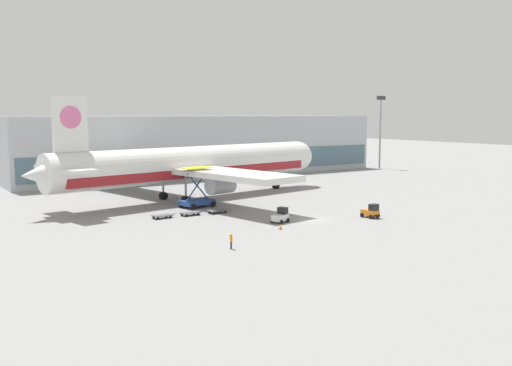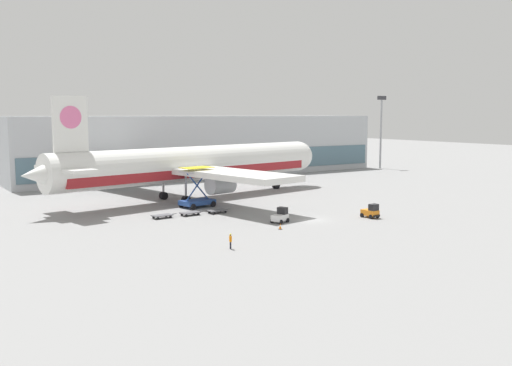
{
  "view_description": "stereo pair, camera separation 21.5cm",
  "coord_description": "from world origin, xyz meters",
  "px_view_note": "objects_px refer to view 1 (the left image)",
  "views": [
    {
      "loc": [
        -48.56,
        -59.97,
        14.33
      ],
      "look_at": [
        -1.34,
        11.76,
        4.0
      ],
      "focal_mm": 40.0,
      "sensor_mm": 36.0,
      "label": 1
    },
    {
      "loc": [
        -48.38,
        -60.08,
        14.33
      ],
      "look_at": [
        -1.34,
        11.76,
        4.0
      ],
      "focal_mm": 40.0,
      "sensor_mm": 36.0,
      "label": 2
    }
  ],
  "objects_px": {
    "light_mast": "(380,126)",
    "baggage_tug_foreground": "(371,212)",
    "airplane_main": "(190,165)",
    "ground_crew_near": "(231,240)",
    "traffic_cone_near": "(281,226)",
    "scissor_lift_loader": "(197,192)",
    "baggage_dolly_lead": "(162,216)",
    "baggage_dolly_third": "(218,211)",
    "baggage_tug_mid": "(281,216)",
    "baggage_dolly_second": "(190,213)"
  },
  "relations": [
    {
      "from": "baggage_dolly_third",
      "to": "baggage_dolly_lead",
      "type": "bearing_deg",
      "value": 171.35
    },
    {
      "from": "baggage_dolly_lead",
      "to": "traffic_cone_near",
      "type": "bearing_deg",
      "value": -63.1
    },
    {
      "from": "baggage_dolly_lead",
      "to": "ground_crew_near",
      "type": "xyz_separation_m",
      "value": [
        -1.39,
        -20.97,
        0.6
      ]
    },
    {
      "from": "baggage_tug_mid",
      "to": "baggage_dolly_lead",
      "type": "relative_size",
      "value": 0.74
    },
    {
      "from": "light_mast",
      "to": "baggage_dolly_lead",
      "type": "height_order",
      "value": "light_mast"
    },
    {
      "from": "light_mast",
      "to": "baggage_tug_foreground",
      "type": "xyz_separation_m",
      "value": [
        -54.59,
        -52.02,
        -10.49
      ]
    },
    {
      "from": "airplane_main",
      "to": "ground_crew_near",
      "type": "relative_size",
      "value": 33.99
    },
    {
      "from": "light_mast",
      "to": "baggage_tug_mid",
      "type": "bearing_deg",
      "value": -144.49
    },
    {
      "from": "baggage_dolly_second",
      "to": "airplane_main",
      "type": "bearing_deg",
      "value": 58.64
    },
    {
      "from": "light_mast",
      "to": "baggage_dolly_lead",
      "type": "bearing_deg",
      "value": -155.32
    },
    {
      "from": "light_mast",
      "to": "airplane_main",
      "type": "height_order",
      "value": "light_mast"
    },
    {
      "from": "airplane_main",
      "to": "ground_crew_near",
      "type": "distance_m",
      "value": 37.16
    },
    {
      "from": "baggage_tug_foreground",
      "to": "ground_crew_near",
      "type": "xyz_separation_m",
      "value": [
        -25.91,
        -5.29,
        0.12
      ]
    },
    {
      "from": "airplane_main",
      "to": "baggage_dolly_third",
      "type": "bearing_deg",
      "value": -111.4
    },
    {
      "from": "baggage_tug_foreground",
      "to": "baggage_dolly_second",
      "type": "xyz_separation_m",
      "value": [
        -20.25,
        15.54,
        -0.49
      ]
    },
    {
      "from": "baggage_tug_foreground",
      "to": "baggage_dolly_lead",
      "type": "bearing_deg",
      "value": -126.5
    },
    {
      "from": "traffic_cone_near",
      "to": "ground_crew_near",
      "type": "bearing_deg",
      "value": -151.85
    },
    {
      "from": "baggage_dolly_second",
      "to": "baggage_dolly_third",
      "type": "xyz_separation_m",
      "value": [
        4.17,
        -0.51,
        0.0
      ]
    },
    {
      "from": "baggage_dolly_second",
      "to": "baggage_tug_mid",
      "type": "bearing_deg",
      "value": -60.54
    },
    {
      "from": "light_mast",
      "to": "scissor_lift_loader",
      "type": "distance_m",
      "value": 77.43
    },
    {
      "from": "baggage_tug_mid",
      "to": "ground_crew_near",
      "type": "bearing_deg",
      "value": -166.18
    },
    {
      "from": "light_mast",
      "to": "baggage_tug_mid",
      "type": "height_order",
      "value": "light_mast"
    },
    {
      "from": "airplane_main",
      "to": "baggage_dolly_third",
      "type": "height_order",
      "value": "airplane_main"
    },
    {
      "from": "airplane_main",
      "to": "baggage_tug_foreground",
      "type": "height_order",
      "value": "airplane_main"
    },
    {
      "from": "airplane_main",
      "to": "baggage_dolly_second",
      "type": "relative_size",
      "value": 15.38
    },
    {
      "from": "airplane_main",
      "to": "baggage_dolly_lead",
      "type": "relative_size",
      "value": 15.38
    },
    {
      "from": "baggage_tug_foreground",
      "to": "traffic_cone_near",
      "type": "xyz_separation_m",
      "value": [
        -15.28,
        0.39,
        -0.49
      ]
    },
    {
      "from": "light_mast",
      "to": "airplane_main",
      "type": "bearing_deg",
      "value": -161.47
    },
    {
      "from": "baggage_tug_foreground",
      "to": "airplane_main",
      "type": "bearing_deg",
      "value": -159.62
    },
    {
      "from": "scissor_lift_loader",
      "to": "ground_crew_near",
      "type": "height_order",
      "value": "scissor_lift_loader"
    },
    {
      "from": "baggage_dolly_lead",
      "to": "baggage_dolly_third",
      "type": "height_order",
      "value": "same"
    },
    {
      "from": "ground_crew_near",
      "to": "traffic_cone_near",
      "type": "height_order",
      "value": "ground_crew_near"
    },
    {
      "from": "airplane_main",
      "to": "baggage_dolly_third",
      "type": "relative_size",
      "value": 15.38
    },
    {
      "from": "baggage_dolly_lead",
      "to": "light_mast",
      "type": "bearing_deg",
      "value": 20.39
    },
    {
      "from": "airplane_main",
      "to": "baggage_tug_foreground",
      "type": "distance_m",
      "value": 32.52
    },
    {
      "from": "baggage_dolly_lead",
      "to": "baggage_dolly_third",
      "type": "distance_m",
      "value": 8.47
    },
    {
      "from": "ground_crew_near",
      "to": "baggage_tug_mid",
      "type": "bearing_deg",
      "value": 142.88
    },
    {
      "from": "baggage_dolly_lead",
      "to": "ground_crew_near",
      "type": "height_order",
      "value": "ground_crew_near"
    },
    {
      "from": "baggage_dolly_second",
      "to": "baggage_tug_foreground",
      "type": "bearing_deg",
      "value": -41.78
    },
    {
      "from": "baggage_tug_foreground",
      "to": "ground_crew_near",
      "type": "distance_m",
      "value": 26.45
    },
    {
      "from": "baggage_tug_mid",
      "to": "baggage_dolly_third",
      "type": "height_order",
      "value": "baggage_tug_mid"
    },
    {
      "from": "scissor_lift_loader",
      "to": "baggage_dolly_lead",
      "type": "xyz_separation_m",
      "value": [
        -8.51,
        -5.87,
        -1.93
      ]
    },
    {
      "from": "baggage_dolly_third",
      "to": "ground_crew_near",
      "type": "relative_size",
      "value": 2.21
    },
    {
      "from": "airplane_main",
      "to": "baggage_tug_mid",
      "type": "relative_size",
      "value": 20.77
    },
    {
      "from": "scissor_lift_loader",
      "to": "airplane_main",
      "type": "bearing_deg",
      "value": 60.12
    },
    {
      "from": "baggage_dolly_lead",
      "to": "baggage_tug_mid",
      "type": "bearing_deg",
      "value": -48.48
    },
    {
      "from": "light_mast",
      "to": "traffic_cone_near",
      "type": "xyz_separation_m",
      "value": [
        -69.87,
        -51.63,
        -10.98
      ]
    },
    {
      "from": "traffic_cone_near",
      "to": "airplane_main",
      "type": "bearing_deg",
      "value": 85.93
    },
    {
      "from": "baggage_dolly_second",
      "to": "traffic_cone_near",
      "type": "distance_m",
      "value": 15.94
    },
    {
      "from": "light_mast",
      "to": "ground_crew_near",
      "type": "relative_size",
      "value": 11.32
    }
  ]
}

